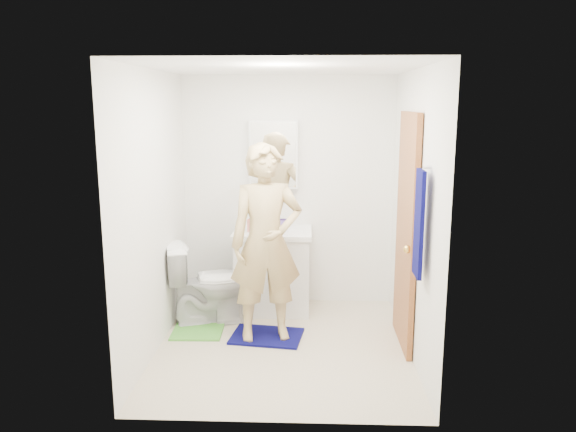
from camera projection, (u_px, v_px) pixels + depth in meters
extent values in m
cube|color=beige|center=(283.00, 348.00, 4.98)|extent=(2.20, 2.40, 0.02)
cube|color=white|center=(283.00, 66.00, 4.49)|extent=(2.20, 2.40, 0.02)
cube|color=white|center=(288.00, 192.00, 5.92)|extent=(2.20, 0.02, 2.40)
cube|color=white|center=(274.00, 252.00, 3.55)|extent=(2.20, 0.02, 2.40)
cube|color=white|center=(153.00, 213.00, 4.78)|extent=(0.02, 2.40, 2.40)
cube|color=white|center=(415.00, 215.00, 4.69)|extent=(0.02, 2.40, 2.40)
cube|color=white|center=(273.00, 273.00, 5.80)|extent=(0.75, 0.55, 0.80)
cube|color=white|center=(273.00, 233.00, 5.71)|extent=(0.79, 0.59, 0.05)
cylinder|color=white|center=(273.00, 231.00, 5.71)|extent=(0.40, 0.40, 0.03)
cylinder|color=silver|center=(274.00, 221.00, 5.87)|extent=(0.03, 0.03, 0.12)
cube|color=white|center=(274.00, 154.00, 5.78)|extent=(0.50, 0.12, 0.70)
cube|color=white|center=(273.00, 155.00, 5.71)|extent=(0.46, 0.01, 0.66)
cube|color=#A95F2E|center=(406.00, 231.00, 4.88)|extent=(0.05, 0.80, 2.05)
sphere|color=gold|center=(407.00, 249.00, 4.58)|extent=(0.07, 0.07, 0.07)
cube|color=#08084E|center=(419.00, 224.00, 4.13)|extent=(0.03, 0.24, 0.80)
cylinder|color=silver|center=(427.00, 167.00, 4.04)|extent=(0.06, 0.02, 0.02)
imported|color=white|center=(209.00, 283.00, 5.46)|extent=(0.89, 0.66, 0.81)
cube|color=#08084E|center=(267.00, 336.00, 5.17)|extent=(0.69, 0.54, 0.02)
cube|color=#54AE3A|center=(197.00, 332.00, 5.27)|extent=(0.47, 0.40, 0.02)
imported|color=#D47063|center=(253.00, 222.00, 5.63)|extent=(0.11, 0.11, 0.19)
imported|color=#5F4598|center=(283.00, 224.00, 5.80)|extent=(0.14, 0.14, 0.09)
imported|color=tan|center=(266.00, 243.00, 4.96)|extent=(0.72, 0.55, 1.77)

